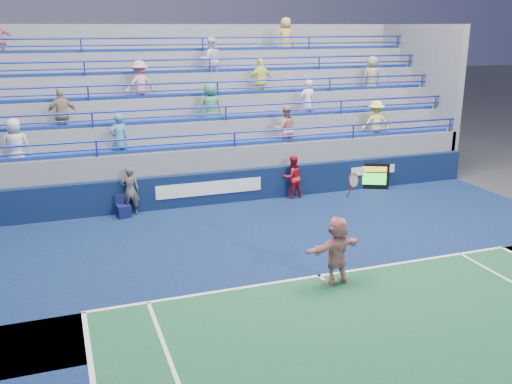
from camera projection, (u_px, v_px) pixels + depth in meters
name	position (u px, v px, depth m)	size (l,w,h in m)	color
ground	(319.00, 277.00, 13.69)	(120.00, 120.00, 0.00)	#333538
sponsor_wall	(237.00, 186.00, 19.41)	(18.00, 0.32, 1.10)	#0B1C3D
bleacher_stand	(208.00, 137.00, 22.54)	(18.00, 5.60, 6.13)	slate
serve_speed_board	(370.00, 176.00, 20.89)	(1.33, 0.72, 0.96)	black
judge_chair	(124.00, 210.00, 17.84)	(0.47, 0.47, 0.72)	#0C123D
tennis_player	(337.00, 250.00, 13.09)	(1.59, 0.80, 2.64)	white
line_judge	(130.00, 191.00, 17.94)	(0.58, 0.38, 1.58)	#141B37
ball_girl	(292.00, 177.00, 19.73)	(0.73, 0.57, 1.50)	#B11420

